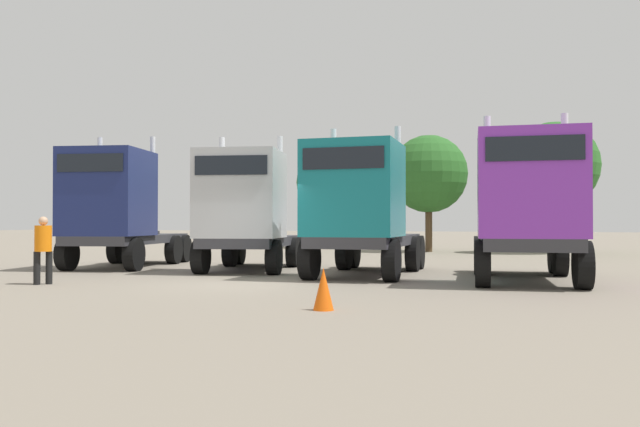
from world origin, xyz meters
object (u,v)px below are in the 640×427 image
semi_truck_teal (360,208)px  traffic_cone_near (323,289)px  semi_truck_silver (245,210)px  visitor_in_hivis (43,245)px  semi_truck_navy (115,207)px  semi_truck_purple (527,207)px

semi_truck_teal → traffic_cone_near: size_ratio=8.53×
semi_truck_silver → visitor_in_hivis: bearing=-40.5°
visitor_in_hivis → semi_truck_silver: bearing=-82.9°
semi_truck_silver → semi_truck_teal: bearing=66.6°
semi_truck_navy → traffic_cone_near: size_ratio=8.69×
semi_truck_silver → visitor_in_hivis: size_ratio=3.63×
semi_truck_teal → semi_truck_purple: bearing=80.4°
visitor_in_hivis → traffic_cone_near: bearing=-159.7°
traffic_cone_near → semi_truck_teal: bearing=101.2°
semi_truck_navy → visitor_in_hivis: size_ratio=3.84×
semi_truck_purple → visitor_in_hivis: bearing=-76.4°
semi_truck_navy → semi_truck_purple: 13.08m
semi_truck_navy → semi_truck_silver: 4.69m
semi_truck_navy → semi_truck_purple: bearing=72.2°
semi_truck_purple → visitor_in_hivis: semi_truck_purple is taller
semi_truck_teal → semi_truck_silver: bearing=-104.1°
semi_truck_teal → traffic_cone_near: (1.34, -6.74, -1.55)m
semi_truck_navy → traffic_cone_near: semi_truck_navy is taller
visitor_in_hivis → traffic_cone_near: size_ratio=2.26×
semi_truck_silver → semi_truck_purple: (8.36, -1.20, -0.00)m
semi_truck_purple → traffic_cone_near: (-3.13, -6.26, -1.53)m
visitor_in_hivis → semi_truck_purple: bearing=-124.7°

